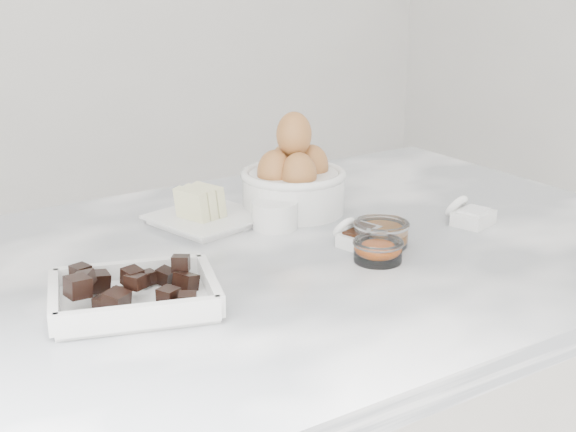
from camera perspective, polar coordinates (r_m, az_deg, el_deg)
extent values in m
cube|color=white|center=(1.18, -0.01, -3.30)|extent=(1.20, 0.80, 0.04)
cube|color=white|center=(1.00, -10.85, -6.11)|extent=(0.22, 0.19, 0.01)
cube|color=white|center=(1.30, -5.75, -0.32)|extent=(0.17, 0.17, 0.01)
cube|color=white|center=(1.29, -5.76, -0.02)|extent=(0.19, 0.19, 0.00)
cylinder|color=white|center=(1.26, -0.94, 0.09)|extent=(0.07, 0.07, 0.04)
cylinder|color=white|center=(1.26, -0.94, 0.82)|extent=(0.06, 0.06, 0.01)
cylinder|color=white|center=(1.34, 0.39, 1.69)|extent=(0.17, 0.17, 0.07)
torus|color=white|center=(1.33, 0.40, 2.99)|extent=(0.18, 0.18, 0.01)
ellipsoid|color=#9F6233|center=(1.35, 1.50, 3.57)|extent=(0.06, 0.06, 0.08)
ellipsoid|color=#9F6233|center=(1.31, -0.79, 3.05)|extent=(0.06, 0.06, 0.08)
ellipsoid|color=#9F6233|center=(1.36, -0.29, 3.65)|extent=(0.06, 0.06, 0.08)
ellipsoid|color=#9F6233|center=(1.30, 1.04, 2.93)|extent=(0.06, 0.06, 0.08)
ellipsoid|color=#9F6233|center=(1.32, 0.43, 5.81)|extent=(0.06, 0.06, 0.08)
cylinder|color=white|center=(1.20, 6.63, -1.30)|extent=(0.08, 0.08, 0.03)
torus|color=white|center=(1.19, 6.65, -0.59)|extent=(0.08, 0.08, 0.01)
cylinder|color=orange|center=(1.20, 6.62, -1.55)|extent=(0.06, 0.06, 0.01)
cylinder|color=white|center=(1.14, 6.41, -2.52)|extent=(0.07, 0.07, 0.03)
torus|color=white|center=(1.13, 6.43, -1.89)|extent=(0.07, 0.07, 0.01)
ellipsoid|color=#DF5306|center=(1.14, 6.41, -2.48)|extent=(0.05, 0.05, 0.02)
cube|color=white|center=(1.19, 5.06, -1.69)|extent=(0.06, 0.06, 0.02)
cube|color=black|center=(1.19, 5.08, -1.14)|extent=(0.05, 0.04, 0.00)
torus|color=white|center=(1.20, 4.02, -0.85)|extent=(0.05, 0.04, 0.04)
cube|color=white|center=(1.31, 13.04, -0.14)|extent=(0.07, 0.07, 0.02)
cube|color=white|center=(1.31, 13.08, 0.41)|extent=(0.05, 0.05, 0.00)
torus|color=white|center=(1.32, 11.89, 0.68)|extent=(0.05, 0.05, 0.04)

